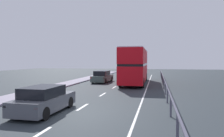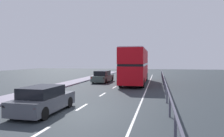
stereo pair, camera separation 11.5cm
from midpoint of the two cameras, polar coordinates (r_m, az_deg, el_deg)
The scene contains 6 objects.
ground_plane at distance 11.72m, azimuth -10.31°, elevation -11.88°, with size 75.52×120.00×0.10m, color #2A3237.
lane_paint_markings at distance 19.72m, azimuth 5.74°, elevation -5.97°, with size 3.48×46.00×0.01m.
bridge_side_railing at distance 19.59m, azimuth 14.10°, elevation -3.59°, with size 0.10×42.00×1.04m.
double_decker_bus_red at distance 25.99m, azimuth 6.39°, elevation 0.93°, with size 2.72×11.33×4.17m.
hatchback_car_near at distance 12.00m, azimuth -17.62°, elevation -8.02°, with size 1.85×4.20×1.43m.
sedan_car_ahead at distance 27.24m, azimuth -2.37°, elevation -2.23°, with size 1.93×4.53×1.49m.
Camera 2 is at (4.44, -10.48, 2.78)m, focal length 34.11 mm.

